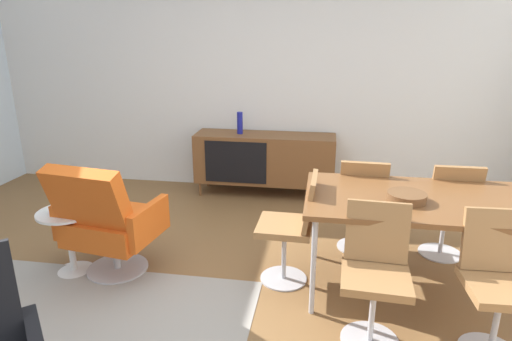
# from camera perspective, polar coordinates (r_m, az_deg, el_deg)

# --- Properties ---
(ground_plane) EXTENTS (8.32, 8.32, 0.00)m
(ground_plane) POSITION_cam_1_polar(r_m,az_deg,el_deg) (3.17, -8.24, -17.66)
(ground_plane) COLOR brown
(wall_back) EXTENTS (6.80, 0.12, 2.80)m
(wall_back) POSITION_cam_1_polar(r_m,az_deg,el_deg) (5.14, -0.19, 13.01)
(wall_back) COLOR silver
(wall_back) RESTS_ON ground_plane
(sideboard) EXTENTS (1.60, 0.45, 0.72)m
(sideboard) POSITION_cam_1_polar(r_m,az_deg,el_deg) (4.99, 1.14, 1.64)
(sideboard) COLOR brown
(sideboard) RESTS_ON ground_plane
(vase_cobalt) EXTENTS (0.07, 0.07, 0.25)m
(vase_cobalt) POSITION_cam_1_polar(r_m,az_deg,el_deg) (4.95, -2.15, 6.31)
(vase_cobalt) COLOR navy
(vase_cobalt) RESTS_ON sideboard
(dining_table) EXTENTS (1.60, 0.90, 0.74)m
(dining_table) POSITION_cam_1_polar(r_m,az_deg,el_deg) (3.22, 21.02, -4.06)
(dining_table) COLOR brown
(dining_table) RESTS_ON ground_plane
(wooden_bowl_on_table) EXTENTS (0.26, 0.26, 0.06)m
(wooden_bowl_on_table) POSITION_cam_1_polar(r_m,az_deg,el_deg) (3.09, 19.32, -3.33)
(wooden_bowl_on_table) COLOR brown
(wooden_bowl_on_table) RESTS_ON dining_table
(dining_chair_near_window) EXTENTS (0.43, 0.41, 0.86)m
(dining_chair_near_window) POSITION_cam_1_polar(r_m,az_deg,el_deg) (3.24, 4.89, -7.13)
(dining_chair_near_window) COLOR #9E7042
(dining_chair_near_window) RESTS_ON ground_plane
(dining_chair_back_right) EXTENTS (0.40, 0.43, 0.86)m
(dining_chair_back_right) POSITION_cam_1_polar(r_m,az_deg,el_deg) (3.89, 24.16, -4.32)
(dining_chair_back_right) COLOR #9E7042
(dining_chair_back_right) RESTS_ON ground_plane
(dining_chair_front_left) EXTENTS (0.42, 0.44, 0.86)m
(dining_chair_front_left) POSITION_cam_1_polar(r_m,az_deg,el_deg) (2.76, 15.51, -12.50)
(dining_chair_front_left) COLOR #9E7042
(dining_chair_front_left) RESTS_ON ground_plane
(dining_chair_front_right) EXTENTS (0.42, 0.44, 0.86)m
(dining_chair_front_right) POSITION_cam_1_polar(r_m,az_deg,el_deg) (2.93, 29.45, -12.45)
(dining_chair_front_right) COLOR #9E7042
(dining_chair_front_right) RESTS_ON ground_plane
(dining_chair_back_left) EXTENTS (0.41, 0.44, 0.86)m
(dining_chair_back_left) POSITION_cam_1_polar(r_m,az_deg,el_deg) (3.76, 13.77, -3.94)
(dining_chair_back_left) COLOR #9E7042
(dining_chair_back_left) RESTS_ON ground_plane
(lounge_chair_red) EXTENTS (0.79, 0.74, 0.95)m
(lounge_chair_red) POSITION_cam_1_polar(r_m,az_deg,el_deg) (3.50, -19.15, -6.15)
(lounge_chair_red) COLOR #D85919
(lounge_chair_red) RESTS_ON ground_plane
(side_table_round) EXTENTS (0.44, 0.44, 0.52)m
(side_table_round) POSITION_cam_1_polar(r_m,az_deg,el_deg) (3.71, -23.46, -7.78)
(side_table_round) COLOR white
(side_table_round) RESTS_ON ground_plane
(fruit_bowl) EXTENTS (0.20, 0.20, 0.11)m
(fruit_bowl) POSITION_cam_1_polar(r_m,az_deg,el_deg) (3.62, -23.92, -4.42)
(fruit_bowl) COLOR #262628
(fruit_bowl) RESTS_ON side_table_round
(area_rug) EXTENTS (2.20, 1.70, 0.01)m
(area_rug) POSITION_cam_1_polar(r_m,az_deg,el_deg) (3.10, -23.69, -19.98)
(area_rug) COLOR gray
(area_rug) RESTS_ON ground_plane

